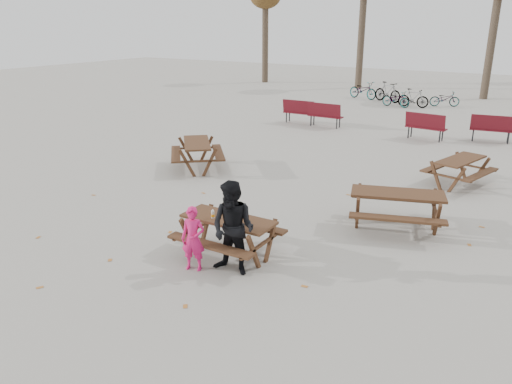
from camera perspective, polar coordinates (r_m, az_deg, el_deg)
The scene contains 13 objects.
ground at distance 9.73m, azimuth -3.11°, elevation -7.22°, with size 80.00×80.00×0.00m, color gray.
main_picnic_table at distance 9.49m, azimuth -3.17°, elevation -4.04°, with size 1.80×1.45×0.78m.
food_tray at distance 9.20m, azimuth -2.41°, elevation -3.39°, with size 0.18×0.11×0.04m, color white.
bread_roll at distance 9.19m, azimuth -2.41°, elevation -3.15°, with size 0.14×0.06×0.05m, color tan.
soda_bottle at distance 9.40m, azimuth -4.96°, elevation -2.59°, with size 0.07×0.07×0.17m.
child at distance 9.03m, azimuth -7.20°, elevation -5.33°, with size 0.44×0.29×1.20m, color #DE1B67.
adult at distance 8.76m, azimuth -2.63°, elevation -4.17°, with size 0.83×0.65×1.71m, color black.
picnic_table_east at distance 11.16m, azimuth 15.72°, elevation -2.08°, with size 1.94×1.56×0.84m, color #362113, non-canonical shape.
picnic_table_north at distance 15.30m, azimuth -6.73°, elevation 4.18°, with size 1.93×1.56×0.83m, color #362113, non-canonical shape.
picnic_table_far at distance 14.72m, azimuth 22.18°, elevation 2.13°, with size 1.74×1.40×0.75m, color #362113, non-canonical shape.
park_bench_row at distance 20.92m, azimuth 14.03°, elevation 8.03°, with size 9.27×1.56×1.03m.
bicycle_row at distance 28.74m, azimuth 15.45°, elevation 10.70°, with size 6.43×2.92×1.09m.
fallen_leaves at distance 11.49m, azimuth 6.07°, elevation -3.05°, with size 11.00×11.00×0.01m, color #AC6529, non-canonical shape.
Camera 1 is at (5.02, -7.15, 4.30)m, focal length 35.00 mm.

